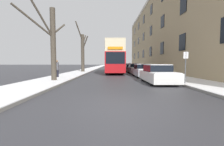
{
  "coord_description": "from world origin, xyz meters",
  "views": [
    {
      "loc": [
        -0.69,
        -5.05,
        1.5
      ],
      "look_at": [
        -0.49,
        12.64,
        0.35
      ],
      "focal_mm": 24.0,
      "sensor_mm": 36.0,
      "label": 1
    }
  ],
  "objects_px": {
    "parked_car_2": "(135,69)",
    "parked_car_4": "(127,67)",
    "pedestrian_left_sidewalk": "(57,68)",
    "parked_car_3": "(130,68)",
    "parked_car_0": "(157,74)",
    "street_sign_post": "(185,66)",
    "parked_car_1": "(142,71)",
    "bare_tree_left_1": "(83,52)",
    "double_decker_bus": "(114,57)",
    "bare_tree_left_0": "(52,42)"
  },
  "relations": [
    {
      "from": "bare_tree_left_0",
      "to": "parked_car_0",
      "type": "height_order",
      "value": "bare_tree_left_0"
    },
    {
      "from": "parked_car_0",
      "to": "double_decker_bus",
      "type": "bearing_deg",
      "value": 103.94
    },
    {
      "from": "double_decker_bus",
      "to": "street_sign_post",
      "type": "relative_size",
      "value": 5.1
    },
    {
      "from": "bare_tree_left_0",
      "to": "parked_car_0",
      "type": "relative_size",
      "value": 1.33
    },
    {
      "from": "bare_tree_left_1",
      "to": "parked_car_1",
      "type": "relative_size",
      "value": 1.77
    },
    {
      "from": "parked_car_2",
      "to": "pedestrian_left_sidewalk",
      "type": "bearing_deg",
      "value": -139.64
    },
    {
      "from": "parked_car_2",
      "to": "bare_tree_left_1",
      "type": "bearing_deg",
      "value": 163.8
    },
    {
      "from": "parked_car_3",
      "to": "pedestrian_left_sidewalk",
      "type": "bearing_deg",
      "value": -124.86
    },
    {
      "from": "bare_tree_left_0",
      "to": "street_sign_post",
      "type": "distance_m",
      "value": 9.96
    },
    {
      "from": "double_decker_bus",
      "to": "parked_car_1",
      "type": "xyz_separation_m",
      "value": [
        3.02,
        -6.8,
        -1.89
      ]
    },
    {
      "from": "street_sign_post",
      "to": "parked_car_3",
      "type": "bearing_deg",
      "value": 94.57
    },
    {
      "from": "bare_tree_left_0",
      "to": "pedestrian_left_sidewalk",
      "type": "bearing_deg",
      "value": 102.98
    },
    {
      "from": "pedestrian_left_sidewalk",
      "to": "parked_car_3",
      "type": "bearing_deg",
      "value": 74.76
    },
    {
      "from": "bare_tree_left_1",
      "to": "parked_car_2",
      "type": "relative_size",
      "value": 1.79
    },
    {
      "from": "parked_car_2",
      "to": "parked_car_4",
      "type": "distance_m",
      "value": 10.5
    },
    {
      "from": "parked_car_0",
      "to": "street_sign_post",
      "type": "height_order",
      "value": "street_sign_post"
    },
    {
      "from": "parked_car_1",
      "to": "pedestrian_left_sidewalk",
      "type": "distance_m",
      "value": 9.06
    },
    {
      "from": "parked_car_3",
      "to": "street_sign_post",
      "type": "distance_m",
      "value": 17.48
    },
    {
      "from": "parked_car_0",
      "to": "parked_car_1",
      "type": "xyz_separation_m",
      "value": [
        0.0,
        5.34,
        0.0
      ]
    },
    {
      "from": "parked_car_1",
      "to": "parked_car_2",
      "type": "height_order",
      "value": "parked_car_2"
    },
    {
      "from": "parked_car_2",
      "to": "parked_car_1",
      "type": "bearing_deg",
      "value": -90.0
    },
    {
      "from": "parked_car_2",
      "to": "pedestrian_left_sidewalk",
      "type": "height_order",
      "value": "pedestrian_left_sidewalk"
    },
    {
      "from": "parked_car_2",
      "to": "pedestrian_left_sidewalk",
      "type": "relative_size",
      "value": 2.42
    },
    {
      "from": "bare_tree_left_0",
      "to": "parked_car_0",
      "type": "xyz_separation_m",
      "value": [
        8.19,
        -0.55,
        -2.48
      ]
    },
    {
      "from": "bare_tree_left_0",
      "to": "parked_car_3",
      "type": "relative_size",
      "value": 1.4
    },
    {
      "from": "parked_car_0",
      "to": "parked_car_1",
      "type": "height_order",
      "value": "parked_car_1"
    },
    {
      "from": "double_decker_bus",
      "to": "parked_car_0",
      "type": "xyz_separation_m",
      "value": [
        3.02,
        -12.15,
        -1.89
      ]
    },
    {
      "from": "parked_car_4",
      "to": "street_sign_post",
      "type": "relative_size",
      "value": 1.73
    },
    {
      "from": "parked_car_4",
      "to": "parked_car_2",
      "type": "bearing_deg",
      "value": -90.0
    },
    {
      "from": "bare_tree_left_1",
      "to": "street_sign_post",
      "type": "xyz_separation_m",
      "value": [
        9.49,
        -14.6,
        -2.08
      ]
    },
    {
      "from": "parked_car_4",
      "to": "street_sign_post",
      "type": "distance_m",
      "value": 22.79
    },
    {
      "from": "bare_tree_left_1",
      "to": "parked_car_3",
      "type": "xyz_separation_m",
      "value": [
        8.1,
        2.81,
        -2.8
      ]
    },
    {
      "from": "parked_car_4",
      "to": "parked_car_0",
      "type": "bearing_deg",
      "value": -90.0
    },
    {
      "from": "pedestrian_left_sidewalk",
      "to": "street_sign_post",
      "type": "distance_m",
      "value": 11.27
    },
    {
      "from": "parked_car_0",
      "to": "parked_car_2",
      "type": "relative_size",
      "value": 1.02
    },
    {
      "from": "parked_car_1",
      "to": "parked_car_0",
      "type": "bearing_deg",
      "value": -90.0
    },
    {
      "from": "bare_tree_left_0",
      "to": "pedestrian_left_sidewalk",
      "type": "relative_size",
      "value": 3.28
    },
    {
      "from": "bare_tree_left_1",
      "to": "double_decker_bus",
      "type": "distance_m",
      "value": 5.25
    },
    {
      "from": "parked_car_0",
      "to": "pedestrian_left_sidewalk",
      "type": "xyz_separation_m",
      "value": [
        -8.82,
        3.29,
        0.34
      ]
    },
    {
      "from": "double_decker_bus",
      "to": "parked_car_4",
      "type": "xyz_separation_m",
      "value": [
        3.02,
        9.14,
        -1.87
      ]
    },
    {
      "from": "parked_car_0",
      "to": "parked_car_4",
      "type": "bearing_deg",
      "value": 90.0
    },
    {
      "from": "parked_car_2",
      "to": "parked_car_3",
      "type": "xyz_separation_m",
      "value": [
        0.0,
        5.17,
        -0.09
      ]
    },
    {
      "from": "bare_tree_left_0",
      "to": "parked_car_2",
      "type": "bearing_deg",
      "value": 51.37
    },
    {
      "from": "parked_car_0",
      "to": "parked_car_4",
      "type": "xyz_separation_m",
      "value": [
        -0.0,
        21.29,
        0.03
      ]
    },
    {
      "from": "parked_car_1",
      "to": "parked_car_3",
      "type": "height_order",
      "value": "parked_car_1"
    },
    {
      "from": "bare_tree_left_0",
      "to": "bare_tree_left_1",
      "type": "xyz_separation_m",
      "value": [
        0.09,
        12.6,
        0.26
      ]
    },
    {
      "from": "bare_tree_left_1",
      "to": "pedestrian_left_sidewalk",
      "type": "xyz_separation_m",
      "value": [
        -0.72,
        -9.85,
        -2.4
      ]
    },
    {
      "from": "bare_tree_left_1",
      "to": "double_decker_bus",
      "type": "bearing_deg",
      "value": -11.11
    },
    {
      "from": "parked_car_0",
      "to": "parked_car_3",
      "type": "xyz_separation_m",
      "value": [
        0.0,
        15.96,
        -0.06
      ]
    },
    {
      "from": "parked_car_0",
      "to": "bare_tree_left_1",
      "type": "bearing_deg",
      "value": 121.64
    }
  ]
}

